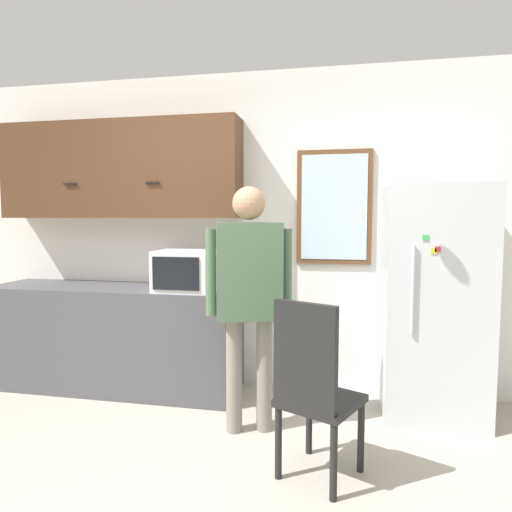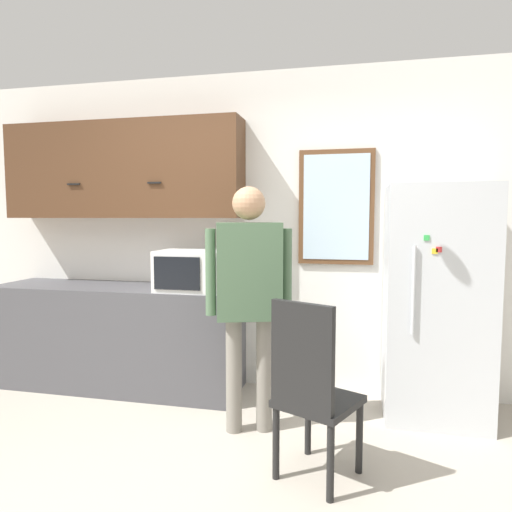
# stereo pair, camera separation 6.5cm
# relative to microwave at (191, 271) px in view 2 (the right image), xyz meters

# --- Properties ---
(back_wall) EXTENTS (6.00, 0.06, 2.70)m
(back_wall) POSITION_rel_microwave_xyz_m (0.40, 0.44, 0.30)
(back_wall) COLOR white
(back_wall) RESTS_ON ground_plane
(counter) EXTENTS (2.15, 0.62, 0.88)m
(counter) POSITION_rel_microwave_xyz_m (-0.73, 0.10, -0.61)
(counter) COLOR #4C4C51
(counter) RESTS_ON ground_plane
(upper_cabinets) EXTENTS (2.15, 0.33, 0.83)m
(upper_cabinets) POSITION_rel_microwave_xyz_m (-0.73, 0.26, 0.84)
(upper_cabinets) COLOR #51331E
(microwave) EXTENTS (0.53, 0.39, 0.33)m
(microwave) POSITION_rel_microwave_xyz_m (0.00, 0.00, 0.00)
(microwave) COLOR white
(microwave) RESTS_ON counter
(person) EXTENTS (0.56, 0.34, 1.68)m
(person) POSITION_rel_microwave_xyz_m (0.59, -0.47, -0.02)
(person) COLOR gray
(person) RESTS_ON ground_plane
(refrigerator) EXTENTS (0.72, 0.68, 1.71)m
(refrigerator) POSITION_rel_microwave_xyz_m (1.87, 0.08, -0.19)
(refrigerator) COLOR silver
(refrigerator) RESTS_ON ground_plane
(chair) EXTENTS (0.54, 0.54, 1.03)m
(chair) POSITION_rel_microwave_xyz_m (1.07, -1.00, -0.50)
(chair) COLOR black
(chair) RESTS_ON ground_plane
(window) EXTENTS (0.61, 0.05, 0.94)m
(window) POSITION_rel_microwave_xyz_m (1.12, 0.40, 0.51)
(window) COLOR brown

